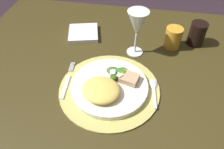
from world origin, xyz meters
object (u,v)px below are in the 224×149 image
dinner_plate (109,86)px  spoon (153,88)px  napkin (83,33)px  dark_tumbler (197,34)px  fork (67,81)px  amber_tumbler (173,38)px  dining_table (115,104)px  wine_glass (137,24)px

dinner_plate → spoon: bearing=9.6°
napkin → spoon: bearing=-40.0°
napkin → dark_tumbler: 0.47m
dinner_plate → fork: bearing=179.0°
spoon → dark_tumbler: 0.33m
napkin → amber_tumbler: (0.37, -0.02, 0.03)m
dining_table → amber_tumbler: amber_tumbler is taller
napkin → amber_tumbler: bearing=-2.4°
dining_table → dark_tumbler: bearing=44.4°
fork → amber_tumbler: 0.44m
wine_glass → spoon: bearing=-66.2°
dark_tumbler → fork: bearing=-145.6°
dining_table → spoon: (0.13, -0.00, 0.12)m
dining_table → wine_glass: size_ratio=6.87×
dark_tumbler → wine_glass: bearing=-157.0°
dining_table → fork: fork is taller
dinner_plate → wine_glass: bearing=73.0°
amber_tumbler → dining_table: bearing=-128.4°
dinner_plate → napkin: (-0.17, 0.29, -0.01)m
dining_table → dinner_plate: dinner_plate is taller
dinner_plate → fork: (-0.15, 0.00, -0.01)m
napkin → wine_glass: 0.27m
napkin → dark_tumbler: bearing=2.8°
dinner_plate → napkin: bearing=120.4°
wine_glass → amber_tumbler: bearing=23.7°
spoon → dark_tumbler: dark_tumbler is taller
dining_table → dark_tumbler: 0.43m
dinner_plate → fork: 0.15m
spoon → napkin: 0.41m
dinner_plate → wine_glass: 0.24m
amber_tumbler → dark_tumbler: size_ratio=0.91×
fork → napkin: size_ratio=1.34×
dinner_plate → amber_tumbler: 0.34m
amber_tumbler → dark_tumbler: bearing=21.9°
spoon → napkin: size_ratio=0.98×
dinner_plate → amber_tumbler: (0.21, 0.27, 0.03)m
dining_table → amber_tumbler: 0.35m
spoon → amber_tumbler: bearing=75.9°
dining_table → dark_tumbler: dark_tumbler is taller
wine_glass → fork: bearing=-135.7°
spoon → amber_tumbler: 0.26m
fork → napkin: bearing=94.2°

